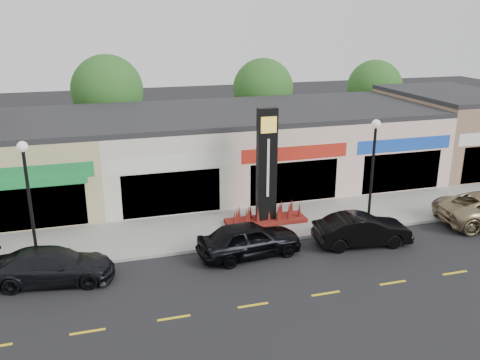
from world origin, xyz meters
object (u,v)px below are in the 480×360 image
Objects in this scene: lamp_west_near at (29,192)px; car_dark_sedan at (52,266)px; lamp_east_near at (373,162)px; car_black_sedan at (249,239)px; car_black_conv at (362,230)px; pylon_sign at (266,184)px.

lamp_west_near is 3.21m from car_dark_sedan.
car_black_sedan is at bearing -168.01° from lamp_east_near.
lamp_west_near is 1.20× the size of car_black_conv.
car_black_sedan is (-6.88, -1.46, -2.67)m from lamp_east_near.
lamp_east_near reaches higher than car_black_sedan.
lamp_west_near reaches higher than car_black_sedan.
car_black_sedan is 1.04× the size of car_black_conv.
lamp_east_near is 1.20× the size of car_black_conv.
car_black_sedan is at bearing -120.77° from pylon_sign.
pylon_sign is 5.27m from car_black_conv.
pylon_sign reaches higher than lamp_west_near.
lamp_east_near reaches higher than car_black_conv.
pylon_sign is at bearing 8.77° from lamp_west_near.
car_black_sedan is (8.42, 0.02, 0.09)m from car_dark_sedan.
lamp_west_near is 0.91× the size of pylon_sign.
car_black_conv is at bearing -127.44° from lamp_east_near.
lamp_west_near is 11.19m from pylon_sign.
lamp_east_near is 0.91× the size of pylon_sign.
pylon_sign is at bearing -64.23° from car_dark_sedan.
pylon_sign is at bearing 161.25° from lamp_east_near.
car_dark_sedan is 8.42m from car_black_sedan.
car_dark_sedan is (-10.30, -3.18, -1.56)m from pylon_sign.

